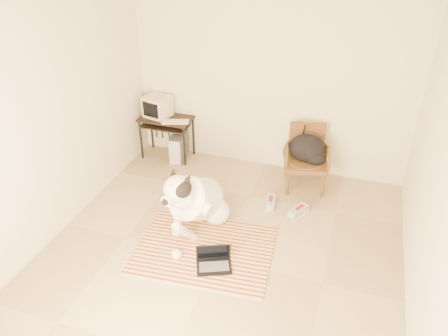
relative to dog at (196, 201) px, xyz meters
The scene contains 16 objects.
floor 0.75m from the dog, 47.02° to the right, with size 4.50×4.50×0.00m, color tan.
ceiling 2.40m from the dog, 47.02° to the right, with size 4.50×4.50×0.00m, color white.
wall_back 2.07m from the dog, 76.16° to the left, with size 4.50×4.50×0.00m, color beige.
wall_left 1.89m from the dog, 163.24° to the right, with size 4.50×4.50×0.00m, color beige.
wall_right 2.66m from the dog, 10.92° to the right, with size 4.50×4.50×0.00m, color beige.
rug 0.59m from the dog, 57.43° to the right, with size 1.66×1.32×0.02m.
dog is the anchor object (origin of this frame).
laptop 0.79m from the dog, 53.65° to the right, with size 0.46×0.40×0.27m.
computer_desk 1.87m from the dog, 125.61° to the left, with size 0.80×0.45×0.66m.
crt_monitor 2.03m from the dog, 128.20° to the left, with size 0.42×0.41×0.32m.
desk_keyboard 1.70m from the dog, 121.73° to the left, with size 0.39×0.15×0.03m, color beige.
pc_tower 1.75m from the dog, 120.54° to the left, with size 0.24×0.47×0.42m.
rattan_chair 1.77m from the dog, 51.72° to the left, with size 0.68×0.66×0.87m.
backpack 1.77m from the dog, 50.69° to the left, with size 0.54×0.43×0.38m.
sneaker_left 1.10m from the dog, 42.97° to the left, with size 0.17×0.32×0.11m.
sneaker_right 1.36m from the dog, 29.12° to the left, with size 0.25×0.33×0.11m.
Camera 1 is at (1.23, -3.48, 3.44)m, focal length 35.00 mm.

